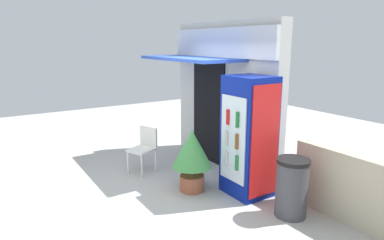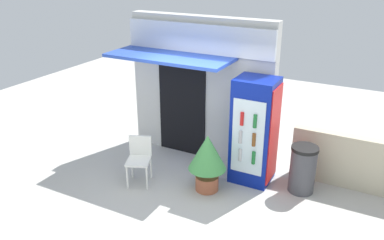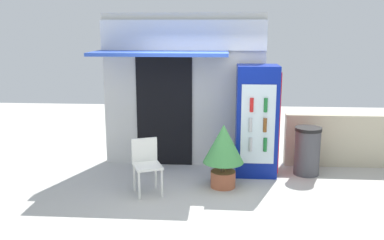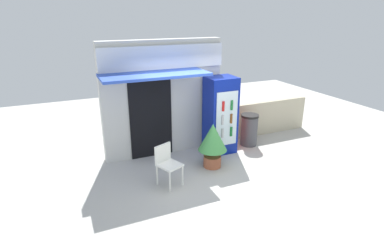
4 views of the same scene
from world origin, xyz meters
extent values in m
plane|color=beige|center=(0.00, 0.00, 0.00)|extent=(16.00, 16.00, 0.00)
cube|color=silver|center=(-0.52, 1.71, 1.43)|extent=(3.03, 0.26, 2.87)
cube|color=white|center=(-0.52, 1.54, 2.47)|extent=(3.03, 0.08, 0.55)
cube|color=blue|center=(-0.88, 1.10, 2.17)|extent=(2.37, 0.97, 0.06)
cube|color=black|center=(-0.88, 1.57, 1.06)|extent=(1.05, 0.03, 2.12)
cube|color=navy|center=(0.82, 1.17, 0.98)|extent=(0.72, 0.64, 1.97)
cube|color=silver|center=(0.82, 0.84, 0.98)|extent=(0.58, 0.02, 1.38)
cube|color=red|center=(1.20, 1.17, 0.98)|extent=(0.02, 0.57, 1.77)
cylinder|color=#B2B2B7|center=(0.71, 0.82, 0.64)|extent=(0.06, 0.06, 0.24)
cylinder|color=#196B2D|center=(0.96, 0.82, 0.64)|extent=(0.06, 0.06, 0.24)
cylinder|color=#B2B2B7|center=(0.70, 0.82, 0.98)|extent=(0.06, 0.06, 0.24)
cylinder|color=brown|center=(0.94, 0.82, 0.98)|extent=(0.06, 0.06, 0.24)
cylinder|color=red|center=(0.71, 0.82, 1.33)|extent=(0.06, 0.06, 0.24)
cylinder|color=#196B2D|center=(0.94, 0.82, 1.33)|extent=(0.06, 0.06, 0.24)
cylinder|color=white|center=(-1.04, -0.19, 0.22)|extent=(0.04, 0.04, 0.44)
cylinder|color=white|center=(-0.71, -0.06, 0.22)|extent=(0.04, 0.04, 0.44)
cylinder|color=white|center=(-1.19, 0.17, 0.22)|extent=(0.04, 0.04, 0.44)
cylinder|color=white|center=(-0.86, 0.31, 0.22)|extent=(0.04, 0.04, 0.44)
cube|color=white|center=(-0.95, 0.06, 0.46)|extent=(0.55, 0.58, 0.04)
cube|color=white|center=(-1.03, 0.25, 0.68)|extent=(0.40, 0.20, 0.38)
cylinder|color=#AD5B3D|center=(0.24, 0.44, 0.14)|extent=(0.41, 0.41, 0.27)
cylinder|color=brown|center=(0.24, 0.44, 0.35)|extent=(0.05, 0.05, 0.16)
cone|color=#47994C|center=(0.24, 0.44, 0.75)|extent=(0.67, 0.67, 0.64)
cylinder|color=#47474C|center=(1.75, 1.19, 0.40)|extent=(0.45, 0.45, 0.81)
cylinder|color=black|center=(1.75, 1.19, 0.84)|extent=(0.47, 0.47, 0.06)
cube|color=beige|center=(2.74, 1.73, 0.50)|extent=(2.63, 0.20, 1.00)
camera|label=1|loc=(4.79, -2.46, 2.48)|focal=31.67mm
camera|label=2|loc=(2.88, -5.15, 3.90)|focal=37.28mm
camera|label=3|loc=(0.21, -6.27, 2.60)|focal=39.74mm
camera|label=4|loc=(-2.81, -5.34, 3.44)|focal=28.72mm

